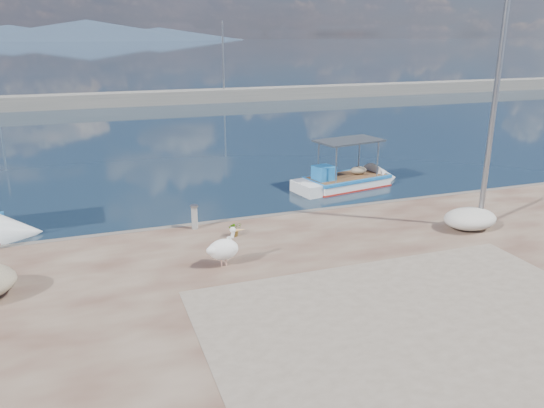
{
  "coord_description": "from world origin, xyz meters",
  "views": [
    {
      "loc": [
        -5.2,
        -10.75,
        6.26
      ],
      "look_at": [
        0.0,
        3.8,
        1.3
      ],
      "focal_mm": 35.0,
      "sensor_mm": 36.0,
      "label": 1
    }
  ],
  "objects_px": {
    "bollard_near": "(194,216)",
    "boat_right": "(346,183)",
    "pelican": "(224,249)",
    "lamp_post": "(492,122)"
  },
  "relations": [
    {
      "from": "pelican",
      "to": "bollard_near",
      "type": "relative_size",
      "value": 1.42
    },
    {
      "from": "bollard_near",
      "to": "lamp_post",
      "type": "bearing_deg",
      "value": -18.32
    },
    {
      "from": "boat_right",
      "to": "bollard_near",
      "type": "xyz_separation_m",
      "value": [
        -7.42,
        -4.19,
        0.73
      ]
    },
    {
      "from": "lamp_post",
      "to": "bollard_near",
      "type": "relative_size",
      "value": 9.2
    },
    {
      "from": "pelican",
      "to": "boat_right",
      "type": "bearing_deg",
      "value": 33.61
    },
    {
      "from": "lamp_post",
      "to": "pelican",
      "type": "bearing_deg",
      "value": -178.51
    },
    {
      "from": "boat_right",
      "to": "pelican",
      "type": "xyz_separation_m",
      "value": [
        -7.27,
        -7.21,
        0.8
      ]
    },
    {
      "from": "boat_right",
      "to": "lamp_post",
      "type": "bearing_deg",
      "value": -92.05
    },
    {
      "from": "bollard_near",
      "to": "boat_right",
      "type": "bearing_deg",
      "value": 29.48
    },
    {
      "from": "bollard_near",
      "to": "pelican",
      "type": "bearing_deg",
      "value": -87.17
    }
  ]
}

